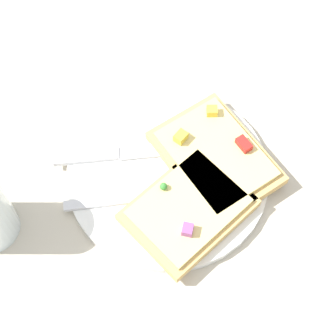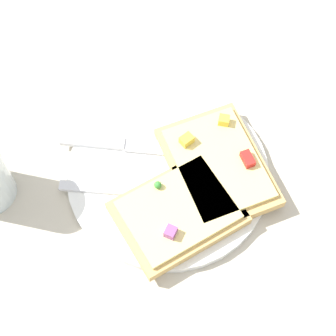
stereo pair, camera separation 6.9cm
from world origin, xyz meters
TOP-DOWN VIEW (x-y plane):
  - ground_plane at (0.00, 0.00)m, footprint 4.00×4.00m
  - plate at (0.00, 0.00)m, footprint 0.25×0.25m
  - fork at (0.02, 0.02)m, footprint 0.20×0.14m
  - knife at (0.02, -0.05)m, footprint 0.19×0.14m
  - pizza_slice_main at (-0.05, 0.03)m, footprint 0.13×0.17m
  - pizza_slice_corner at (0.02, 0.06)m, footprint 0.14×0.11m
  - crumb_scatter at (0.01, 0.00)m, footprint 0.06×0.07m

SIDE VIEW (x-z plane):
  - ground_plane at x=0.00m, z-range 0.00..0.00m
  - plate at x=0.00m, z-range 0.00..0.01m
  - knife at x=0.02m, z-range 0.01..0.02m
  - fork at x=0.02m, z-range 0.01..0.02m
  - crumb_scatter at x=0.01m, z-range 0.01..0.02m
  - pizza_slice_corner at x=0.02m, z-range 0.01..0.04m
  - pizza_slice_main at x=-0.05m, z-range 0.01..0.04m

